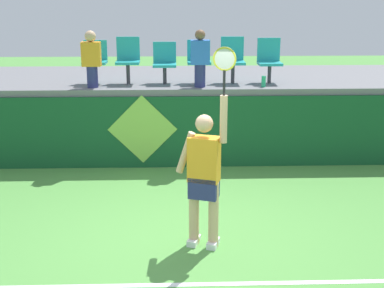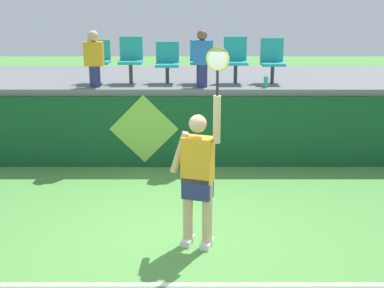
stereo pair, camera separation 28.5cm
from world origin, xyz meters
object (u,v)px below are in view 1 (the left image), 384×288
object	(u,v)px
stadium_chair_3	(199,59)
water_bottle	(264,81)
tennis_player	(204,174)
tennis_ball	(197,240)
stadium_chair_1	(128,58)
stadium_chair_2	(165,61)
stadium_chair_0	(95,59)
stadium_chair_4	(233,58)
stadium_chair_5	(269,59)
spectator_0	(91,58)
spectator_1	(200,58)

from	to	relation	value
stadium_chair_3	water_bottle	bearing A→B (deg)	-22.57
tennis_player	tennis_ball	xyz separation A→B (m)	(-0.08, 0.08, -0.94)
stadium_chair_1	stadium_chair_2	world-z (taller)	stadium_chair_1
water_bottle	stadium_chair_0	world-z (taller)	stadium_chair_0
stadium_chair_4	stadium_chair_5	distance (m)	0.71
stadium_chair_3	spectator_0	xyz separation A→B (m)	(-1.97, -0.44, 0.08)
stadium_chair_1	spectator_1	size ratio (longest dim) A/B	0.84
stadium_chair_2	stadium_chair_4	xyz separation A→B (m)	(1.30, 0.01, 0.05)
tennis_ball	spectator_1	size ratio (longest dim) A/B	0.06
stadium_chair_3	stadium_chair_5	xyz separation A→B (m)	(1.35, 0.01, -0.00)
tennis_ball	tennis_player	bearing A→B (deg)	-45.30
stadium_chair_2	stadium_chair_5	distance (m)	2.01
stadium_chair_1	spectator_0	bearing A→B (deg)	-144.34
stadium_chair_1	stadium_chair_3	bearing A→B (deg)	-0.25
tennis_ball	spectator_0	xyz separation A→B (m)	(-1.78, 3.41, 1.96)
tennis_ball	spectator_1	xyz separation A→B (m)	(0.19, 3.39, 1.96)
tennis_player	stadium_chair_4	size ratio (longest dim) A/B	2.94
stadium_chair_0	spectator_1	xyz separation A→B (m)	(1.97, -0.46, 0.08)
stadium_chair_3	spectator_1	bearing A→B (deg)	-90.00
stadium_chair_1	stadium_chair_2	xyz separation A→B (m)	(0.70, -0.00, -0.06)
stadium_chair_2	spectator_0	size ratio (longest dim) A/B	0.75
tennis_ball	stadium_chair_0	bearing A→B (deg)	114.87
water_bottle	tennis_ball	bearing A→B (deg)	-112.09
tennis_ball	stadium_chair_1	bearing A→B (deg)	106.77
stadium_chair_3	stadium_chair_4	world-z (taller)	stadium_chair_4
tennis_player	tennis_ball	world-z (taller)	tennis_player
tennis_ball	stadium_chair_0	xyz separation A→B (m)	(-1.78, 3.85, 1.88)
stadium_chair_4	stadium_chair_5	xyz separation A→B (m)	(0.71, -0.00, -0.02)
stadium_chair_2	stadium_chair_5	size ratio (longest dim) A/B	0.92
tennis_player	tennis_ball	distance (m)	0.95
stadium_chair_5	spectator_0	xyz separation A→B (m)	(-3.32, -0.45, 0.08)
stadium_chair_0	stadium_chair_4	world-z (taller)	stadium_chair_4
stadium_chair_5	tennis_player	bearing A→B (deg)	-110.32
stadium_chair_1	spectator_0	xyz separation A→B (m)	(-0.62, -0.45, 0.05)
stadium_chair_5	stadium_chair_3	bearing A→B (deg)	-179.69
stadium_chair_2	stadium_chair_4	bearing A→B (deg)	0.24
stadium_chair_1	spectator_0	distance (m)	0.77
stadium_chair_5	spectator_1	distance (m)	1.43
stadium_chair_0	stadium_chair_3	distance (m)	1.97
stadium_chair_1	stadium_chair_5	bearing A→B (deg)	0.03
stadium_chair_4	stadium_chair_5	size ratio (longest dim) A/B	1.03
tennis_player	stadium_chair_5	world-z (taller)	tennis_player
stadium_chair_1	spectator_1	xyz separation A→B (m)	(1.35, -0.46, 0.05)
stadium_chair_3	stadium_chair_1	bearing A→B (deg)	179.75
tennis_player	stadium_chair_4	world-z (taller)	tennis_player
spectator_0	spectator_1	size ratio (longest dim) A/B	0.99
stadium_chair_4	stadium_chair_1	bearing A→B (deg)	-179.95
stadium_chair_5	spectator_1	xyz separation A→B (m)	(-1.35, -0.47, 0.08)
stadium_chair_3	spectator_0	bearing A→B (deg)	-167.40
stadium_chair_3	tennis_player	bearing A→B (deg)	-91.55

